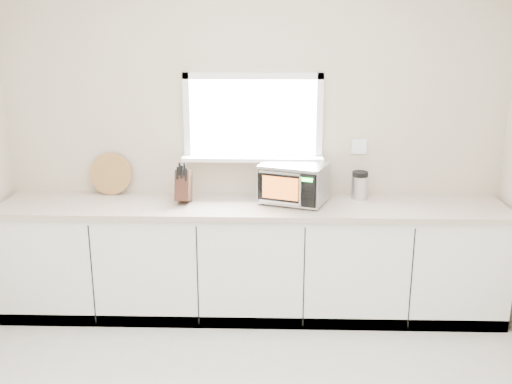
{
  "coord_description": "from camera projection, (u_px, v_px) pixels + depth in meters",
  "views": [
    {
      "loc": [
        0.16,
        -2.73,
        2.3
      ],
      "look_at": [
        0.04,
        1.55,
        1.06
      ],
      "focal_mm": 42.0,
      "sensor_mm": 36.0,
      "label": 1
    }
  ],
  "objects": [
    {
      "name": "cabinets",
      "position": [
        252.0,
        261.0,
        4.78
      ],
      "size": [
        3.92,
        0.6,
        0.88
      ],
      "primitive_type": "cube",
      "color": "white",
      "rests_on": "ground"
    },
    {
      "name": "cutting_board",
      "position": [
        111.0,
        174.0,
        4.86
      ],
      "size": [
        0.34,
        0.08,
        0.34
      ],
      "primitive_type": "cylinder",
      "rotation": [
        1.4,
        0.0,
        0.0
      ],
      "color": "#A77540",
      "rests_on": "countertop"
    },
    {
      "name": "knife_block",
      "position": [
        184.0,
        185.0,
        4.64
      ],
      "size": [
        0.12,
        0.23,
        0.33
      ],
      "rotation": [
        0.0,
        0.0,
        -0.05
      ],
      "color": "#422517",
      "rests_on": "countertop"
    },
    {
      "name": "microwave",
      "position": [
        294.0,
        182.0,
        4.64
      ],
      "size": [
        0.58,
        0.52,
        0.31
      ],
      "rotation": [
        0.0,
        0.0,
        -0.35
      ],
      "color": "black",
      "rests_on": "countertop"
    },
    {
      "name": "coffee_grinder",
      "position": [
        360.0,
        185.0,
        4.75
      ],
      "size": [
        0.15,
        0.15,
        0.23
      ],
      "rotation": [
        0.0,
        0.0,
        0.22
      ],
      "color": "silver",
      "rests_on": "countertop"
    },
    {
      "name": "countertop",
      "position": [
        252.0,
        207.0,
        4.64
      ],
      "size": [
        3.92,
        0.64,
        0.04
      ],
      "primitive_type": "cube",
      "color": "#B9A898",
      "rests_on": "cabinets"
    },
    {
      "name": "back_wall",
      "position": [
        253.0,
        140.0,
        4.8
      ],
      "size": [
        4.0,
        0.17,
        2.7
      ],
      "color": "beige",
      "rests_on": "ground"
    }
  ]
}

